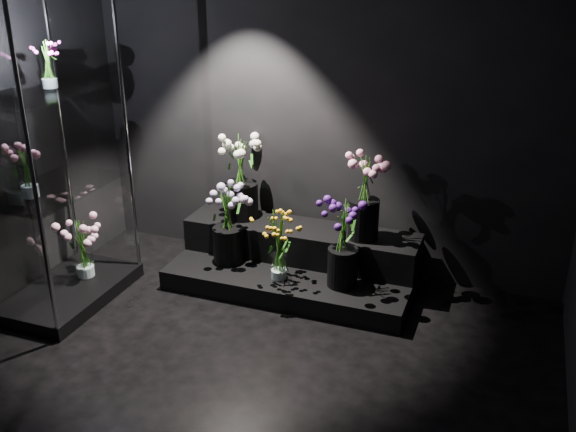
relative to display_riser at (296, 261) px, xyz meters
The scene contains 12 objects.
floor 1.62m from the display_riser, 87.09° to the right, with size 4.00×4.00×0.00m, color black.
wall_back 1.28m from the display_riser, 78.18° to the left, with size 4.00×4.00×0.00m, color black.
display_riser is the anchor object (origin of this frame).
display_case 2.08m from the display_riser, 150.09° to the right, with size 0.65×1.09×2.39m.
bouquet_orange_bells 0.40m from the display_riser, 96.57° to the right, with size 0.37×0.37×0.55m.
bouquet_lilac 0.67m from the display_riser, 161.95° to the right, with size 0.51×0.51×0.67m.
bouquet_purple 0.63m from the display_riser, 27.33° to the right, with size 0.40×0.40×0.70m.
bouquet_cream_roses 0.86m from the display_riser, 164.91° to the left, with size 0.38×0.38×0.71m.
bouquet_pink_roses 0.84m from the display_riser, ahead, with size 0.46×0.46×0.68m.
bouquet_case_pink 2.18m from the display_riser, 145.15° to the right, with size 0.38×0.38×0.42m.
bouquet_case_magenta 2.41m from the display_riser, 154.50° to the right, with size 0.24×0.24×0.34m.
bouquet_case_base_pink 1.72m from the display_riser, 155.25° to the right, with size 0.35×0.35×0.49m.
Camera 1 is at (1.50, -2.85, 2.56)m, focal length 40.00 mm.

